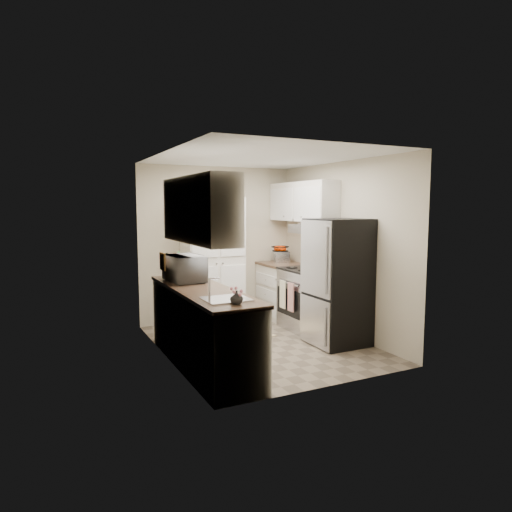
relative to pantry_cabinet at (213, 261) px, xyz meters
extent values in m
plane|color=#7A6B56|center=(0.20, -1.32, -1.00)|extent=(3.20, 3.20, 0.00)
cube|color=beige|center=(0.20, 0.28, 0.25)|extent=(2.60, 0.04, 2.50)
cube|color=beige|center=(0.20, -2.92, 0.25)|extent=(2.60, 0.04, 2.50)
cube|color=beige|center=(-1.10, -1.32, 0.25)|extent=(0.04, 3.20, 2.50)
cube|color=beige|center=(1.50, -1.32, 0.25)|extent=(0.04, 3.20, 2.50)
cube|color=white|center=(0.20, -1.32, 1.50)|extent=(2.60, 3.20, 0.04)
cube|color=silver|center=(-0.93, -2.07, 0.83)|extent=(0.33, 1.60, 0.70)
cube|color=silver|center=(1.33, -0.50, 0.89)|extent=(0.33, 1.55, 0.58)
cube|color=#99999E|center=(1.27, -0.93, 0.52)|extent=(0.45, 0.76, 0.13)
cube|color=#B7B7BC|center=(-0.79, -2.47, -0.07)|extent=(0.45, 0.40, 0.02)
cube|color=brown|center=(-1.09, -1.12, 0.18)|extent=(0.02, 0.22, 0.22)
cube|color=silver|center=(0.00, 0.00, 0.00)|extent=(0.90, 0.55, 2.00)
cube|color=silver|center=(-0.79, -1.75, -0.56)|extent=(0.60, 2.30, 0.88)
cube|color=brown|center=(-0.79, -1.75, -0.10)|extent=(0.63, 2.33, 0.04)
cube|color=silver|center=(1.19, -0.12, -0.56)|extent=(0.60, 0.80, 0.88)
cube|color=brown|center=(1.19, -0.12, -0.10)|extent=(0.63, 0.83, 0.04)
cube|color=#B7B7BC|center=(1.17, -0.93, -0.55)|extent=(0.64, 0.76, 0.90)
cube|color=black|center=(1.17, -0.93, -0.08)|extent=(0.66, 0.78, 0.03)
cube|color=black|center=(1.46, -0.93, 0.02)|extent=(0.06, 0.76, 0.22)
cube|color=tan|center=(0.80, -1.06, -0.45)|extent=(0.01, 0.16, 0.42)
cube|color=#F4EDC7|center=(0.80, -0.83, -0.45)|extent=(0.01, 0.16, 0.42)
cube|color=#B7B7BC|center=(1.14, -1.73, -0.15)|extent=(0.70, 0.72, 1.70)
imported|color=#B2B2B7|center=(-0.82, -1.19, 0.09)|extent=(0.45, 0.62, 0.33)
cylinder|color=black|center=(-0.94, -0.78, 0.07)|extent=(0.08, 0.08, 0.30)
imported|color=silver|center=(-0.78, -2.70, -0.01)|extent=(0.14, 0.14, 0.13)
cube|color=#338035|center=(-0.76, -0.78, 0.09)|extent=(0.10, 0.26, 0.33)
cube|color=silver|center=(1.24, 0.00, 0.01)|extent=(0.37, 0.40, 0.19)
cube|color=#D4B988|center=(0.27, -0.79, -0.99)|extent=(0.63, 0.80, 0.01)
camera|label=1|loc=(-2.52, -6.68, 0.87)|focal=32.00mm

